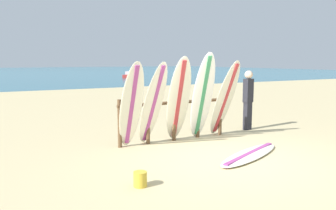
{
  "coord_description": "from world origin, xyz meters",
  "views": [
    {
      "loc": [
        -4.14,
        -5.09,
        1.92
      ],
      "look_at": [
        -0.17,
        2.19,
        0.83
      ],
      "focal_mm": 36.23,
      "sensor_mm": 36.0,
      "label": 1
    }
  ],
  "objects_px": {
    "surfboard_lying_on_sand": "(250,154)",
    "beachgoer_standing": "(248,97)",
    "surfboard_rack": "(174,114)",
    "surfboard_leaning_far_left": "(131,106)",
    "surfboard_leaning_center": "(202,97)",
    "surfboard_leaning_center_left": "(179,100)",
    "small_boat_offshore": "(129,75)",
    "surfboard_leaning_center_right": "(225,99)",
    "sand_bucket": "(140,179)",
    "surfboard_leaning_left": "(153,104)"
  },
  "relations": [
    {
      "from": "surfboard_leaning_left",
      "to": "surfboard_rack",
      "type": "bearing_deg",
      "value": 20.7
    },
    {
      "from": "surfboard_leaning_center_left",
      "to": "sand_bucket",
      "type": "distance_m",
      "value": 3.01
    },
    {
      "from": "surfboard_leaning_center_left",
      "to": "sand_bucket",
      "type": "bearing_deg",
      "value": -132.15
    },
    {
      "from": "surfboard_leaning_center_right",
      "to": "beachgoer_standing",
      "type": "relative_size",
      "value": 1.18
    },
    {
      "from": "surfboard_rack",
      "to": "surfboard_lying_on_sand",
      "type": "bearing_deg",
      "value": -70.48
    },
    {
      "from": "surfboard_leaning_far_left",
      "to": "beachgoer_standing",
      "type": "distance_m",
      "value": 3.7
    },
    {
      "from": "surfboard_lying_on_sand",
      "to": "surfboard_leaning_center",
      "type": "bearing_deg",
      "value": 92.88
    },
    {
      "from": "surfboard_leaning_far_left",
      "to": "surfboard_leaning_center_left",
      "type": "xyz_separation_m",
      "value": [
        1.21,
        0.07,
        0.05
      ]
    },
    {
      "from": "surfboard_leaning_center_right",
      "to": "small_boat_offshore",
      "type": "bearing_deg",
      "value": 72.46
    },
    {
      "from": "surfboard_leaning_center_left",
      "to": "surfboard_leaning_center_right",
      "type": "relative_size",
      "value": 1.04
    },
    {
      "from": "surfboard_lying_on_sand",
      "to": "beachgoer_standing",
      "type": "distance_m",
      "value": 2.84
    },
    {
      "from": "surfboard_leaning_far_left",
      "to": "surfboard_leaning_center",
      "type": "distance_m",
      "value": 1.84
    },
    {
      "from": "surfboard_leaning_center",
      "to": "surfboard_leaning_center_right",
      "type": "distance_m",
      "value": 0.72
    },
    {
      "from": "surfboard_rack",
      "to": "surfboard_leaning_far_left",
      "type": "relative_size",
      "value": 1.49
    },
    {
      "from": "surfboard_leaning_left",
      "to": "surfboard_leaning_center_right",
      "type": "xyz_separation_m",
      "value": [
        2.0,
        -0.0,
        0.01
      ]
    },
    {
      "from": "surfboard_leaning_center_right",
      "to": "beachgoer_standing",
      "type": "distance_m",
      "value": 1.19
    },
    {
      "from": "surfboard_leaning_left",
      "to": "surfboard_lying_on_sand",
      "type": "xyz_separation_m",
      "value": [
        1.37,
        -1.66,
        -0.92
      ]
    },
    {
      "from": "surfboard_rack",
      "to": "beachgoer_standing",
      "type": "distance_m",
      "value": 2.45
    },
    {
      "from": "surfboard_leaning_left",
      "to": "small_boat_offshore",
      "type": "bearing_deg",
      "value": 68.97
    },
    {
      "from": "surfboard_leaning_center_left",
      "to": "surfboard_leaning_center",
      "type": "height_order",
      "value": "surfboard_leaning_center"
    },
    {
      "from": "surfboard_leaning_center",
      "to": "surfboard_leaning_left",
      "type": "bearing_deg",
      "value": 177.42
    },
    {
      "from": "surfboard_rack",
      "to": "surfboard_leaning_far_left",
      "type": "xyz_separation_m",
      "value": [
        -1.23,
        -0.33,
        0.31
      ]
    },
    {
      "from": "surfboard_leaning_left",
      "to": "surfboard_leaning_far_left",
      "type": "bearing_deg",
      "value": -172.51
    },
    {
      "from": "surfboard_leaning_far_left",
      "to": "surfboard_leaning_center",
      "type": "relative_size",
      "value": 0.91
    },
    {
      "from": "surfboard_leaning_left",
      "to": "surfboard_leaning_center",
      "type": "bearing_deg",
      "value": -2.58
    },
    {
      "from": "surfboard_leaning_left",
      "to": "beachgoer_standing",
      "type": "relative_size",
      "value": 1.16
    },
    {
      "from": "surfboard_leaning_left",
      "to": "small_boat_offshore",
      "type": "relative_size",
      "value": 0.75
    },
    {
      "from": "surfboard_rack",
      "to": "sand_bucket",
      "type": "bearing_deg",
      "value": -129.29
    },
    {
      "from": "surfboard_rack",
      "to": "small_boat_offshore",
      "type": "xyz_separation_m",
      "value": [
        10.57,
        29.03,
        -0.4
      ]
    },
    {
      "from": "surfboard_leaning_left",
      "to": "surfboard_lying_on_sand",
      "type": "relative_size",
      "value": 0.85
    },
    {
      "from": "surfboard_leaning_far_left",
      "to": "sand_bucket",
      "type": "relative_size",
      "value": 8.27
    },
    {
      "from": "surfboard_lying_on_sand",
      "to": "beachgoer_standing",
      "type": "height_order",
      "value": "beachgoer_standing"
    },
    {
      "from": "surfboard_leaning_center",
      "to": "surfboard_lying_on_sand",
      "type": "height_order",
      "value": "surfboard_leaning_center"
    },
    {
      "from": "surfboard_leaning_far_left",
      "to": "surfboard_leaning_center_right",
      "type": "height_order",
      "value": "surfboard_leaning_center_right"
    },
    {
      "from": "surfboard_leaning_far_left",
      "to": "surfboard_leaning_center",
      "type": "height_order",
      "value": "surfboard_leaning_center"
    },
    {
      "from": "surfboard_rack",
      "to": "surfboard_leaning_far_left",
      "type": "distance_m",
      "value": 1.32
    },
    {
      "from": "surfboard_leaning_center_left",
      "to": "small_boat_offshore",
      "type": "relative_size",
      "value": 0.79
    },
    {
      "from": "surfboard_leaning_center",
      "to": "sand_bucket",
      "type": "bearing_deg",
      "value": -140.97
    },
    {
      "from": "surfboard_rack",
      "to": "beachgoer_standing",
      "type": "relative_size",
      "value": 1.74
    },
    {
      "from": "surfboard_leaning_center_left",
      "to": "beachgoer_standing",
      "type": "distance_m",
      "value": 2.5
    },
    {
      "from": "sand_bucket",
      "to": "surfboard_leaning_center",
      "type": "bearing_deg",
      "value": 39.03
    },
    {
      "from": "surfboard_rack",
      "to": "small_boat_offshore",
      "type": "distance_m",
      "value": 30.9
    },
    {
      "from": "beachgoer_standing",
      "to": "sand_bucket",
      "type": "distance_m",
      "value": 5.13
    },
    {
      "from": "beachgoer_standing",
      "to": "surfboard_leaning_left",
      "type": "bearing_deg",
      "value": -172.79
    },
    {
      "from": "surfboard_lying_on_sand",
      "to": "beachgoer_standing",
      "type": "relative_size",
      "value": 1.36
    },
    {
      "from": "surfboard_rack",
      "to": "surfboard_lying_on_sand",
      "type": "relative_size",
      "value": 1.28
    },
    {
      "from": "surfboard_lying_on_sand",
      "to": "sand_bucket",
      "type": "relative_size",
      "value": 9.63
    },
    {
      "from": "surfboard_rack",
      "to": "surfboard_leaning_center_left",
      "type": "relative_size",
      "value": 1.41
    },
    {
      "from": "surfboard_rack",
      "to": "small_boat_offshore",
      "type": "bearing_deg",
      "value": 69.99
    },
    {
      "from": "beachgoer_standing",
      "to": "sand_bucket",
      "type": "xyz_separation_m",
      "value": [
        -4.39,
        -2.52,
        -0.79
      ]
    }
  ]
}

